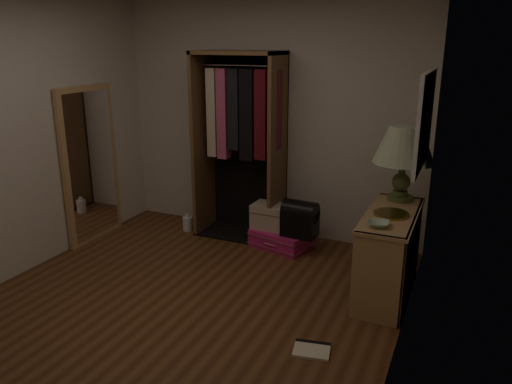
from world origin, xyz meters
TOP-DOWN VIEW (x-y plane):
  - ground at (0.00, 0.00)m, footprint 4.00×4.00m
  - room_walls at (0.08, 0.04)m, footprint 3.52×4.02m
  - console_bookshelf at (1.53, 1.04)m, footprint 0.42×1.12m
  - open_wardrobe at (-0.22, 1.77)m, footprint 0.95×0.50m
  - floor_mirror at (-1.70, 1.00)m, footprint 0.06×0.80m
  - pink_suitcase at (0.32, 1.60)m, footprint 0.70×0.58m
  - train_case at (0.18, 1.62)m, footprint 0.41×0.29m
  - black_bag at (0.54, 1.53)m, footprint 0.37×0.26m
  - table_lamp at (1.54, 1.41)m, footprint 0.71×0.71m
  - brass_tray at (1.54, 0.96)m, footprint 0.35×0.35m
  - ceramic_bowl at (1.49, 0.64)m, footprint 0.19×0.19m
  - white_jug at (-0.87, 1.60)m, footprint 0.13×0.13m
  - floor_book at (1.20, -0.09)m, footprint 0.29×0.25m

SIDE VIEW (x-z plane):
  - ground at x=0.00m, z-range 0.00..0.00m
  - floor_book at x=1.20m, z-range 0.00..0.02m
  - white_jug at x=-0.87m, z-range -0.02..0.19m
  - pink_suitcase at x=0.32m, z-range 0.00..0.19m
  - train_case at x=0.18m, z-range 0.18..0.47m
  - black_bag at x=0.54m, z-range 0.19..0.58m
  - console_bookshelf at x=1.53m, z-range 0.02..0.77m
  - brass_tray at x=1.54m, z-range 0.75..0.77m
  - ceramic_bowl at x=1.49m, z-range 0.75..0.79m
  - floor_mirror at x=-1.70m, z-range 0.00..1.70m
  - open_wardrobe at x=-0.22m, z-range 0.19..2.24m
  - table_lamp at x=1.54m, z-range 0.91..1.59m
  - room_walls at x=0.08m, z-range 0.20..2.80m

